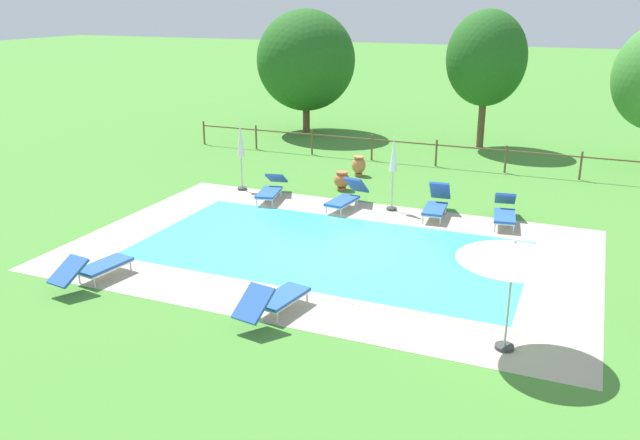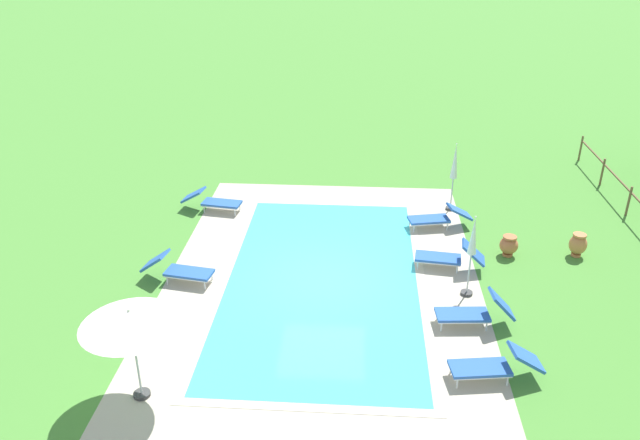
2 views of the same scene
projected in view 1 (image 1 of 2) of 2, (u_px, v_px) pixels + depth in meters
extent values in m
plane|color=#478433|center=(330.00, 249.00, 17.32)|extent=(160.00, 160.00, 0.00)
cube|color=#B2A893|center=(330.00, 249.00, 17.32)|extent=(13.40, 8.68, 0.01)
cube|color=#42CCD6|center=(330.00, 249.00, 17.32)|extent=(9.96, 5.24, 0.01)
cube|color=#C0B59F|center=(364.00, 219.00, 19.71)|extent=(10.44, 0.24, 0.01)
cube|color=#C0B59F|center=(285.00, 290.00, 14.92)|extent=(10.44, 0.24, 0.01)
cube|color=#C0B59F|center=(531.00, 280.00, 15.45)|extent=(0.24, 5.24, 0.01)
cube|color=#C0B59F|center=(168.00, 225.00, 19.18)|extent=(0.24, 5.24, 0.01)
cube|color=#2856A8|center=(435.00, 209.00, 19.63)|extent=(0.70, 1.34, 0.07)
cube|color=#2856A8|center=(440.00, 190.00, 20.38)|extent=(0.65, 0.67, 0.66)
cube|color=silver|center=(435.00, 210.00, 19.65)|extent=(0.67, 1.32, 0.04)
cylinder|color=silver|center=(440.00, 221.00, 19.12)|extent=(0.04, 0.04, 0.28)
cylinder|color=silver|center=(423.00, 219.00, 19.27)|extent=(0.04, 0.04, 0.28)
cylinder|color=silver|center=(446.00, 210.00, 20.11)|extent=(0.04, 0.04, 0.28)
cylinder|color=silver|center=(429.00, 208.00, 20.26)|extent=(0.04, 0.04, 0.28)
cube|color=#2856A8|center=(283.00, 296.00, 13.87)|extent=(0.81, 1.38, 0.07)
cube|color=#2856A8|center=(253.00, 303.00, 13.00)|extent=(0.71, 0.81, 0.55)
cube|color=silver|center=(283.00, 299.00, 13.89)|extent=(0.77, 1.35, 0.04)
cylinder|color=silver|center=(288.00, 292.00, 14.50)|extent=(0.04, 0.04, 0.28)
cylinder|color=silver|center=(307.00, 297.00, 14.24)|extent=(0.04, 0.04, 0.28)
cylinder|color=silver|center=(257.00, 311.00, 13.61)|extent=(0.04, 0.04, 0.28)
cylinder|color=silver|center=(277.00, 317.00, 13.35)|extent=(0.04, 0.04, 0.28)
cube|color=#2856A8|center=(269.00, 192.00, 21.28)|extent=(0.86, 1.40, 0.07)
cube|color=#2856A8|center=(277.00, 178.00, 22.16)|extent=(0.75, 0.88, 0.47)
cube|color=silver|center=(269.00, 194.00, 21.30)|extent=(0.82, 1.36, 0.04)
cylinder|color=silver|center=(272.00, 203.00, 20.78)|extent=(0.04, 0.04, 0.28)
cylinder|color=silver|center=(257.00, 202.00, 20.87)|extent=(0.04, 0.04, 0.28)
cylinder|color=silver|center=(281.00, 193.00, 21.81)|extent=(0.04, 0.04, 0.28)
cylinder|color=silver|center=(266.00, 192.00, 21.90)|extent=(0.04, 0.04, 0.28)
cube|color=#2856A8|center=(105.00, 265.00, 15.51)|extent=(0.79, 1.37, 0.07)
cube|color=#2856A8|center=(68.00, 271.00, 14.62)|extent=(0.71, 0.84, 0.48)
cube|color=silver|center=(105.00, 267.00, 15.53)|extent=(0.75, 1.34, 0.04)
cylinder|color=silver|center=(116.00, 262.00, 16.14)|extent=(0.04, 0.04, 0.28)
cylinder|color=silver|center=(131.00, 266.00, 15.89)|extent=(0.04, 0.04, 0.28)
cylinder|color=silver|center=(79.00, 277.00, 15.24)|extent=(0.04, 0.04, 0.28)
cylinder|color=silver|center=(94.00, 282.00, 14.99)|extent=(0.04, 0.04, 0.28)
cube|color=#2856A8|center=(342.00, 201.00, 20.40)|extent=(0.76, 1.37, 0.07)
cube|color=#2856A8|center=(356.00, 185.00, 21.10)|extent=(0.68, 0.75, 0.60)
cube|color=silver|center=(342.00, 202.00, 20.42)|extent=(0.73, 1.34, 0.04)
cylinder|color=silver|center=(341.00, 212.00, 19.88)|extent=(0.04, 0.04, 0.28)
cylinder|color=silver|center=(326.00, 210.00, 20.12)|extent=(0.04, 0.04, 0.28)
cylinder|color=silver|center=(357.00, 203.00, 20.79)|extent=(0.04, 0.04, 0.28)
cylinder|color=silver|center=(343.00, 200.00, 21.03)|extent=(0.04, 0.04, 0.28)
cube|color=#2856A8|center=(505.00, 216.00, 18.98)|extent=(0.78, 1.37, 0.07)
cube|color=#2856A8|center=(505.00, 199.00, 19.83)|extent=(0.70, 0.82, 0.52)
cube|color=silver|center=(504.00, 218.00, 19.00)|extent=(0.74, 1.34, 0.04)
cylinder|color=silver|center=(513.00, 228.00, 18.47)|extent=(0.04, 0.04, 0.28)
cylinder|color=silver|center=(495.00, 227.00, 18.59)|extent=(0.04, 0.04, 0.28)
cylinder|color=silver|center=(513.00, 216.00, 19.48)|extent=(0.04, 0.04, 0.28)
cylinder|color=silver|center=(495.00, 215.00, 19.61)|extent=(0.04, 0.04, 0.28)
cylinder|color=#383838|center=(504.00, 347.00, 12.41)|extent=(0.36, 0.36, 0.08)
cylinder|color=#B2B5B7|center=(509.00, 297.00, 12.08)|extent=(0.04, 0.04, 2.14)
cone|color=white|center=(514.00, 251.00, 11.78)|extent=(2.05, 2.05, 0.35)
sphere|color=white|center=(515.00, 241.00, 11.72)|extent=(0.06, 0.06, 0.06)
cylinder|color=#383838|center=(392.00, 209.00, 20.53)|extent=(0.32, 0.32, 0.08)
cylinder|color=#B2B5B7|center=(392.00, 191.00, 20.34)|extent=(0.04, 0.04, 1.26)
cone|color=white|center=(394.00, 154.00, 19.98)|extent=(0.24, 0.24, 1.03)
sphere|color=white|center=(394.00, 137.00, 19.80)|extent=(0.05, 0.05, 0.05)
cylinder|color=#383838|center=(242.00, 189.00, 22.69)|extent=(0.32, 0.32, 0.08)
cylinder|color=#B2B5B7|center=(242.00, 173.00, 22.52)|extent=(0.04, 0.04, 1.18)
cone|color=white|center=(240.00, 139.00, 22.14)|extent=(0.24, 0.24, 1.18)
sphere|color=white|center=(240.00, 121.00, 21.94)|extent=(0.05, 0.05, 0.05)
cylinder|color=#B7663D|center=(342.00, 189.00, 22.69)|extent=(0.30, 0.30, 0.08)
ellipsoid|color=#B7663D|center=(342.00, 180.00, 22.59)|extent=(0.54, 0.54, 0.53)
cylinder|color=#B7663D|center=(342.00, 172.00, 22.51)|extent=(0.41, 0.41, 0.06)
cylinder|color=#C67547|center=(359.00, 174.00, 24.51)|extent=(0.28, 0.28, 0.08)
ellipsoid|color=#C67547|center=(359.00, 165.00, 24.40)|extent=(0.51, 0.51, 0.62)
cylinder|color=#C67547|center=(359.00, 157.00, 24.30)|extent=(0.39, 0.39, 0.06)
cylinder|color=brown|center=(204.00, 133.00, 29.59)|extent=(0.08, 0.08, 1.05)
cylinder|color=brown|center=(256.00, 137.00, 28.62)|extent=(0.08, 0.08, 1.05)
cylinder|color=brown|center=(312.00, 142.00, 27.65)|extent=(0.08, 0.08, 1.05)
cylinder|color=brown|center=(372.00, 147.00, 26.68)|extent=(0.08, 0.08, 1.05)
cylinder|color=brown|center=(436.00, 153.00, 25.71)|extent=(0.08, 0.08, 1.05)
cylinder|color=brown|center=(506.00, 159.00, 24.74)|extent=(0.08, 0.08, 1.05)
cylinder|color=brown|center=(581.00, 166.00, 23.77)|extent=(0.08, 0.08, 1.05)
cube|color=brown|center=(437.00, 145.00, 25.60)|extent=(21.19, 0.05, 0.05)
cylinder|color=brown|center=(306.00, 115.00, 32.13)|extent=(0.34, 0.34, 1.67)
ellipsoid|color=#235B1E|center=(306.00, 60.00, 31.29)|extent=(4.68, 4.68, 4.75)
cylinder|color=brown|center=(481.00, 121.00, 28.80)|extent=(0.30, 0.30, 2.33)
ellipsoid|color=#235B1E|center=(486.00, 58.00, 27.94)|extent=(3.40, 3.40, 4.04)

